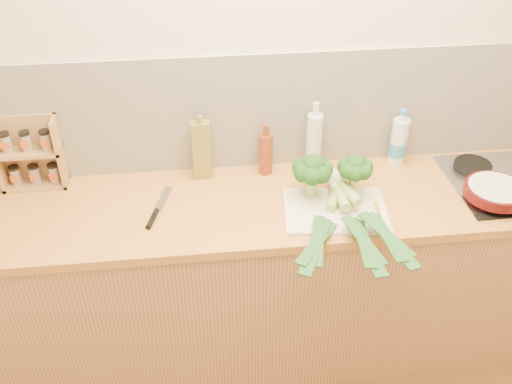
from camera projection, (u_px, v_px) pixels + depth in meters
room_shell at (280, 111)px, 2.52m from camera, size 3.50×3.50×3.50m
counter at (286, 275)px, 2.70m from camera, size 3.20×0.62×0.90m
chopping_board at (335, 210)px, 2.36m from camera, size 0.45×0.36×0.01m
broccoli_left at (313, 170)px, 2.36m from camera, size 0.17×0.17×0.20m
broccoli_right at (355, 168)px, 2.36m from camera, size 0.15×0.15×0.20m
leek_front at (330, 208)px, 2.32m from camera, size 0.33×0.64×0.04m
leek_mid at (348, 210)px, 2.28m from camera, size 0.12×0.64×0.04m
leek_back at (358, 203)px, 2.30m from camera, size 0.21×0.67×0.04m
chefs_knife at (155, 214)px, 2.34m from camera, size 0.11×0.30×0.02m
skillet at (496, 191)px, 2.38m from camera, size 0.36×0.26×0.04m
spice_rack at (31, 156)px, 2.45m from camera, size 0.27×0.11×0.33m
oil_tin at (202, 150)px, 2.50m from camera, size 0.08×0.05×0.31m
glass_bottle at (314, 141)px, 2.56m from camera, size 0.07×0.07×0.33m
amber_bottle at (266, 153)px, 2.55m from camera, size 0.06×0.06×0.24m
water_bottle at (398, 143)px, 2.61m from camera, size 0.08×0.08×0.26m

